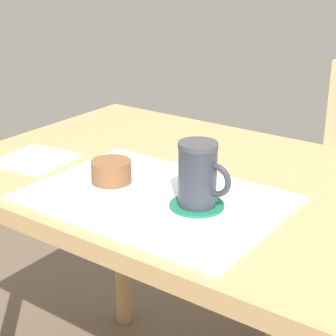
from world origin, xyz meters
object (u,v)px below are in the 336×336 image
coffee_mug (199,174)px  pastry (111,171)px  dining_table (208,219)px  pastry_plate (112,184)px

coffee_mug → pastry: bearing=-172.9°
pastry → coffee_mug: 0.19m
dining_table → pastry_plate: bearing=-128.9°
dining_table → coffee_mug: size_ratio=9.29×
dining_table → coffee_mug: 0.22m
dining_table → coffee_mug: coffee_mug is taller
pastry → dining_table: bearing=51.1°
dining_table → pastry: (-0.13, -0.16, 0.13)m
dining_table → pastry_plate: size_ratio=7.36×
dining_table → pastry_plate: (-0.13, -0.16, 0.10)m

